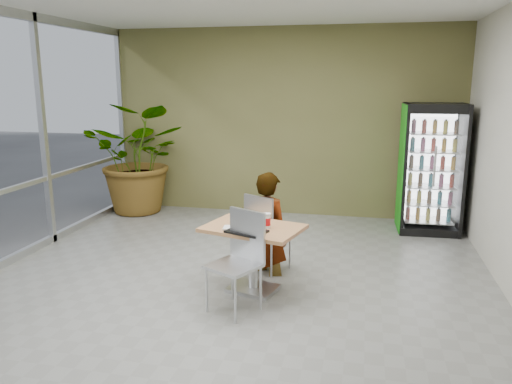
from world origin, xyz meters
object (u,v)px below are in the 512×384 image
dining_table (253,245)px  potted_plant (141,158)px  chair_far (264,227)px  beverage_fridge (431,169)px  chair_near (241,252)px  seated_woman (268,234)px  soda_cup (267,221)px  cafeteria_tray (247,231)px

dining_table → potted_plant: size_ratio=0.61×
chair_far → beverage_fridge: (2.15, 2.23, 0.42)m
chair_near → seated_woman: size_ratio=0.66×
soda_cup → beverage_fridge: size_ratio=0.08×
chair_far → chair_near: bearing=115.9°
chair_far → beverage_fridge: size_ratio=0.49×
chair_near → cafeteria_tray: 0.27m
potted_plant → dining_table: bearing=-47.4°
dining_table → chair_far: 0.57m
chair_far → soda_cup: size_ratio=6.11×
chair_far → cafeteria_tray: bearing=116.2°
chair_near → beverage_fridge: 3.93m
chair_far → soda_cup: bearing=132.1°
chair_near → cafeteria_tray: (0.01, 0.22, 0.16)m
soda_cup → beverage_fridge: 3.46m
chair_near → dining_table: bearing=113.3°
seated_woman → cafeteria_tray: seated_woman is taller
chair_near → cafeteria_tray: size_ratio=2.62×
dining_table → chair_far: bearing=89.6°
chair_far → beverage_fridge: beverage_fridge is taller
beverage_fridge → seated_woman: bearing=-136.4°
chair_near → cafeteria_tray: bearing=114.0°
seated_woman → soda_cup: bearing=127.0°
chair_far → cafeteria_tray: chair_far is taller
soda_cup → potted_plant: bearing=134.0°
chair_near → soda_cup: chair_near is taller
seated_woman → potted_plant: (-2.76, 2.33, 0.50)m
dining_table → chair_near: size_ratio=1.15×
chair_near → potted_plant: bearing=155.4°
chair_near → potted_plant: potted_plant is taller
chair_near → seated_woman: bearing=112.7°
chair_near → seated_woman: seated_woman is taller
chair_far → seated_woman: bearing=-111.7°
beverage_fridge → chair_near: bearing=-126.5°
chair_far → potted_plant: bearing=-13.4°
chair_far → beverage_fridge: bearing=-106.3°
chair_far → potted_plant: (-2.71, 2.37, 0.40)m
beverage_fridge → potted_plant: size_ratio=1.02×
cafeteria_tray → dining_table: bearing=85.5°
potted_plant → cafeteria_tray: bearing=-49.7°
seated_woman → dining_table: bearing=113.0°
dining_table → chair_near: bearing=-93.8°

